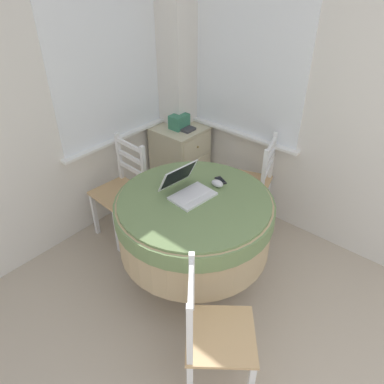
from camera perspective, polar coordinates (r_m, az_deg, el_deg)
The scene contains 11 objects.
corner_room_shell at distance 2.57m, azimuth 4.88°, elevation 11.18°, with size 4.22×5.07×2.55m.
round_dining_table at distance 2.72m, azimuth 0.35°, elevation -4.35°, with size 1.13×1.13×0.77m.
laptop at distance 2.63m, azimuth -0.71°, elevation 0.50°, with size 0.33×0.34×0.20m.
computer_mouse at distance 2.73m, azimuth 3.88°, elevation 1.31°, with size 0.06×0.10×0.05m.
cell_phone at distance 2.80m, azimuth 4.38°, elevation 1.77°, with size 0.09×0.12×0.01m.
dining_chair_near_back_window at distance 3.33m, azimuth -10.56°, elevation 0.11°, with size 0.41×0.42×0.90m.
dining_chair_near_right_window at distance 3.41m, azimuth 9.07°, elevation 1.16°, with size 0.49×0.49×0.90m.
dining_chair_camera_near at distance 2.24m, azimuth 3.23°, elevation -20.94°, with size 0.55×0.55×0.90m.
corner_cabinet at distance 3.88m, azimuth -1.79°, elevation 4.83°, with size 0.47×0.48×0.75m.
storage_box at distance 3.67m, azimuth -1.97°, elevation 10.70°, with size 0.18×0.13×0.13m.
book_on_cabinet at distance 3.67m, azimuth -1.49°, elevation 9.83°, with size 0.13×0.25×0.02m.
Camera 1 is at (-0.79, 0.66, 2.28)m, focal length 35.00 mm.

